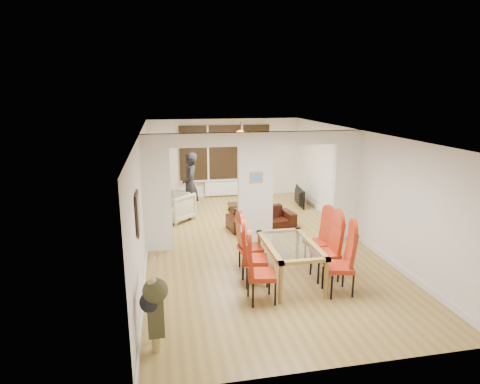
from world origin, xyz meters
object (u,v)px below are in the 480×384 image
object	(u,v)px
dining_chair_la	(262,270)
bowl	(248,202)
dining_chair_ra	(339,262)
dining_chair_lc	(250,244)
bottle	(247,199)
armchair	(175,207)
dining_chair_rc	(317,240)
sofa	(261,218)
television	(297,197)
dining_table	(290,262)
dining_chair_lb	(255,255)
dining_chair_rb	(325,249)
person	(190,185)
coffee_table	(245,207)

from	to	relation	value
dining_chair_la	bowl	bearing A→B (deg)	90.14
dining_chair_ra	dining_chair_la	bearing A→B (deg)	-165.65
dining_chair_lc	bottle	xyz separation A→B (m)	(0.76, 3.95, -0.17)
bottle	armchair	bearing A→B (deg)	-168.34
dining_chair_rc	sofa	size ratio (longest dim) A/B	0.63
armchair	television	world-z (taller)	armchair
dining_chair_ra	armchair	world-z (taller)	dining_chair_ra
dining_table	dining_chair_lb	distance (m)	0.69
dining_chair_rb	person	size ratio (longest dim) A/B	0.64
dining_table	television	bearing A→B (deg)	69.70
dining_table	dining_chair_la	distance (m)	0.95
dining_chair_lb	sofa	world-z (taller)	dining_chair_lb
dining_chair_ra	television	size ratio (longest dim) A/B	1.19
armchair	coffee_table	world-z (taller)	armchair
bowl	dining_chair_ra	bearing A→B (deg)	-84.72
armchair	coffee_table	bearing A→B (deg)	60.17
dining_chair_lb	dining_chair_rc	bearing A→B (deg)	32.30
dining_chair_ra	bowl	world-z (taller)	dining_chair_ra
armchair	television	size ratio (longest dim) A/B	0.86
armchair	bottle	size ratio (longest dim) A/B	2.88
armchair	person	distance (m)	0.73
sofa	dining_chair_lc	bearing A→B (deg)	-116.99
bottle	bowl	xyz separation A→B (m)	(0.06, 0.10, -0.12)
television	dining_chair_rc	bearing A→B (deg)	171.59
bowl	dining_chair_rb	bearing A→B (deg)	-84.11
dining_table	sofa	distance (m)	3.11
dining_chair_rb	television	size ratio (longest dim) A/B	1.19
sofa	armchair	bearing A→B (deg)	146.79
dining_chair_lc	dining_chair_rc	world-z (taller)	dining_chair_rc
dining_chair_ra	armchair	size ratio (longest dim) A/B	1.38
dining_chair_lc	sofa	distance (m)	2.65
bottle	dining_chair_lb	bearing A→B (deg)	-100.05
armchair	dining_chair_rb	bearing A→B (deg)	-10.93
person	dining_chair_lb	bearing A→B (deg)	12.24
sofa	person	xyz separation A→B (m)	(-1.74, 1.24, 0.66)
dining_chair_lb	bowl	xyz separation A→B (m)	(0.86, 4.64, -0.32)
bottle	sofa	bearing A→B (deg)	-86.75
armchair	person	world-z (taller)	person
person	television	distance (m)	3.43
dining_table	bowl	xyz separation A→B (m)	(0.20, 4.66, -0.13)
bowl	dining_chair_rc	bearing A→B (deg)	-82.11
bowl	person	bearing A→B (deg)	-169.64
dining_chair_lc	bowl	world-z (taller)	dining_chair_lc
dining_chair_la	sofa	distance (m)	3.85
dining_table	person	distance (m)	4.63
dining_table	coffee_table	size ratio (longest dim) A/B	1.65
dining_chair_ra	dining_chair_rb	world-z (taller)	dining_chair_rb
dining_chair_rb	person	bearing A→B (deg)	117.27
dining_chair_la	dining_chair_rc	world-z (taller)	dining_chair_la
person	bowl	bearing A→B (deg)	101.41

